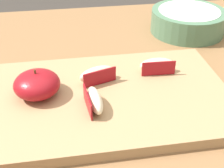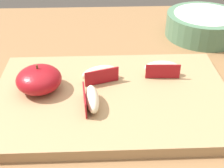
% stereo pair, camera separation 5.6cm
% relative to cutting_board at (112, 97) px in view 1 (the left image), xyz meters
% --- Properties ---
extents(dining_table, '(1.10, 0.87, 0.74)m').
position_rel_cutting_board_xyz_m(dining_table, '(0.05, 0.07, -0.12)').
color(dining_table, brown).
rests_on(dining_table, ground_plane).
extents(cutting_board, '(0.44, 0.29, 0.02)m').
position_rel_cutting_board_xyz_m(cutting_board, '(0.00, 0.00, 0.00)').
color(cutting_board, '#A37F56').
rests_on(cutting_board, dining_table).
extents(apple_half_skin_up, '(0.08, 0.08, 0.05)m').
position_rel_cutting_board_xyz_m(apple_half_skin_up, '(-0.13, 0.02, 0.03)').
color(apple_half_skin_up, maroon).
rests_on(apple_half_skin_up, cutting_board).
extents(apple_wedge_front, '(0.03, 0.07, 0.03)m').
position_rel_cutting_board_xyz_m(apple_wedge_front, '(-0.04, -0.04, 0.03)').
color(apple_wedge_front, beige).
rests_on(apple_wedge_front, cutting_board).
extents(apple_wedge_back, '(0.07, 0.04, 0.03)m').
position_rel_cutting_board_xyz_m(apple_wedge_back, '(-0.02, 0.04, 0.03)').
color(apple_wedge_back, beige).
rests_on(apple_wedge_back, cutting_board).
extents(apple_wedge_near_knife, '(0.07, 0.03, 0.03)m').
position_rel_cutting_board_xyz_m(apple_wedge_near_knife, '(0.10, 0.06, 0.03)').
color(apple_wedge_near_knife, beige).
rests_on(apple_wedge_near_knife, cutting_board).
extents(ceramic_fruit_bowl, '(0.20, 0.20, 0.06)m').
position_rel_cutting_board_xyz_m(ceramic_fruit_bowl, '(0.25, 0.28, 0.02)').
color(ceramic_fruit_bowl, '#4C7556').
rests_on(ceramic_fruit_bowl, dining_table).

